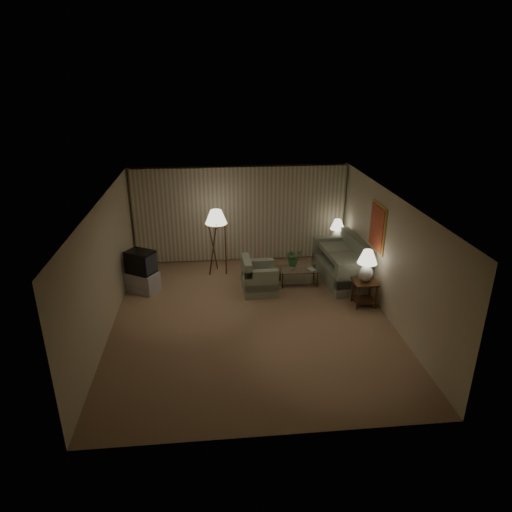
{
  "coord_description": "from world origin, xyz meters",
  "views": [
    {
      "loc": [
        -0.79,
        -8.75,
        5.09
      ],
      "look_at": [
        0.16,
        0.6,
        1.24
      ],
      "focal_mm": 32.0,
      "sensor_mm": 36.0,
      "label": 1
    }
  ],
  "objects_px": {
    "sofa": "(342,265)",
    "floor_lamp": "(217,241)",
    "ottoman": "(259,269)",
    "side_table_far": "(336,249)",
    "coffee_table": "(299,274)",
    "vase": "(293,266)",
    "side_table_near": "(364,289)",
    "table_lamp_far": "(337,229)",
    "table_lamp_near": "(367,263)",
    "crt_tv": "(141,262)",
    "tv_cabinet": "(143,282)",
    "armchair": "(259,279)"
  },
  "relations": [
    {
      "from": "crt_tv",
      "to": "ottoman",
      "type": "height_order",
      "value": "crt_tv"
    },
    {
      "from": "sofa",
      "to": "table_lamp_far",
      "type": "distance_m",
      "value": 1.31
    },
    {
      "from": "sofa",
      "to": "table_lamp_near",
      "type": "bearing_deg",
      "value": 1.65
    },
    {
      "from": "tv_cabinet",
      "to": "coffee_table",
      "type": "bearing_deg",
      "value": 31.7
    },
    {
      "from": "armchair",
      "to": "vase",
      "type": "bearing_deg",
      "value": -71.26
    },
    {
      "from": "sofa",
      "to": "crt_tv",
      "type": "xyz_separation_m",
      "value": [
        -5.05,
        -0.1,
        0.34
      ]
    },
    {
      "from": "side_table_near",
      "to": "side_table_far",
      "type": "bearing_deg",
      "value": 90.0
    },
    {
      "from": "ottoman",
      "to": "vase",
      "type": "bearing_deg",
      "value": -38.99
    },
    {
      "from": "ottoman",
      "to": "floor_lamp",
      "type": "bearing_deg",
      "value": 165.76
    },
    {
      "from": "coffee_table",
      "to": "sofa",
      "type": "bearing_deg",
      "value": 4.97
    },
    {
      "from": "floor_lamp",
      "to": "ottoman",
      "type": "relative_size",
      "value": 3.21
    },
    {
      "from": "table_lamp_near",
      "to": "coffee_table",
      "type": "distance_m",
      "value": 1.96
    },
    {
      "from": "sofa",
      "to": "coffee_table",
      "type": "height_order",
      "value": "sofa"
    },
    {
      "from": "side_table_far",
      "to": "ottoman",
      "type": "relative_size",
      "value": 1.1
    },
    {
      "from": "floor_lamp",
      "to": "armchair",
      "type": "bearing_deg",
      "value": -51.62
    },
    {
      "from": "armchair",
      "to": "ottoman",
      "type": "xyz_separation_m",
      "value": [
        0.11,
        0.97,
        -0.17
      ]
    },
    {
      "from": "vase",
      "to": "side_table_near",
      "type": "bearing_deg",
      "value": -40.79
    },
    {
      "from": "sofa",
      "to": "crt_tv",
      "type": "relative_size",
      "value": 2.7
    },
    {
      "from": "armchair",
      "to": "ottoman",
      "type": "distance_m",
      "value": 0.99
    },
    {
      "from": "floor_lamp",
      "to": "ottoman",
      "type": "xyz_separation_m",
      "value": [
        1.1,
        -0.28,
        -0.74
      ]
    },
    {
      "from": "table_lamp_near",
      "to": "coffee_table",
      "type": "relative_size",
      "value": 0.75
    },
    {
      "from": "floor_lamp",
      "to": "ottoman",
      "type": "distance_m",
      "value": 1.35
    },
    {
      "from": "coffee_table",
      "to": "ottoman",
      "type": "bearing_deg",
      "value": 145.8
    },
    {
      "from": "table_lamp_far",
      "to": "coffee_table",
      "type": "distance_m",
      "value": 1.96
    },
    {
      "from": "side_table_far",
      "to": "ottoman",
      "type": "height_order",
      "value": "side_table_far"
    },
    {
      "from": "armchair",
      "to": "table_lamp_far",
      "type": "xyz_separation_m",
      "value": [
        2.34,
        1.61,
        0.65
      ]
    },
    {
      "from": "tv_cabinet",
      "to": "ottoman",
      "type": "xyz_separation_m",
      "value": [
        2.97,
        0.64,
        -0.07
      ]
    },
    {
      "from": "table_lamp_far",
      "to": "ottoman",
      "type": "distance_m",
      "value": 2.46
    },
    {
      "from": "sofa",
      "to": "vase",
      "type": "xyz_separation_m",
      "value": [
        -1.3,
        -0.1,
        0.06
      ]
    },
    {
      "from": "table_lamp_near",
      "to": "vase",
      "type": "xyz_separation_m",
      "value": [
        -1.45,
        1.25,
        -0.55
      ]
    },
    {
      "from": "ottoman",
      "to": "crt_tv",
      "type": "bearing_deg",
      "value": -167.9
    },
    {
      "from": "table_lamp_far",
      "to": "side_table_near",
      "type": "bearing_deg",
      "value": -90.0
    },
    {
      "from": "sofa",
      "to": "side_table_near",
      "type": "height_order",
      "value": "sofa"
    },
    {
      "from": "table_lamp_near",
      "to": "coffee_table",
      "type": "bearing_deg",
      "value": 136.1
    },
    {
      "from": "crt_tv",
      "to": "floor_lamp",
      "type": "height_order",
      "value": "floor_lamp"
    },
    {
      "from": "table_lamp_near",
      "to": "ottoman",
      "type": "relative_size",
      "value": 1.4
    },
    {
      "from": "table_lamp_far",
      "to": "vase",
      "type": "bearing_deg",
      "value": -138.73
    },
    {
      "from": "armchair",
      "to": "tv_cabinet",
      "type": "relative_size",
      "value": 0.99
    },
    {
      "from": "sofa",
      "to": "floor_lamp",
      "type": "xyz_separation_m",
      "value": [
        -3.18,
        0.81,
        0.48
      ]
    },
    {
      "from": "table_lamp_near",
      "to": "side_table_near",
      "type": "bearing_deg",
      "value": 7.13
    },
    {
      "from": "table_lamp_near",
      "to": "floor_lamp",
      "type": "xyz_separation_m",
      "value": [
        -3.33,
        2.16,
        -0.13
      ]
    },
    {
      "from": "floor_lamp",
      "to": "table_lamp_near",
      "type": "bearing_deg",
      "value": -32.99
    },
    {
      "from": "armchair",
      "to": "tv_cabinet",
      "type": "distance_m",
      "value": 2.88
    },
    {
      "from": "coffee_table",
      "to": "armchair",
      "type": "bearing_deg",
      "value": -162.12
    },
    {
      "from": "sofa",
      "to": "floor_lamp",
      "type": "height_order",
      "value": "floor_lamp"
    },
    {
      "from": "ottoman",
      "to": "side_table_far",
      "type": "bearing_deg",
      "value": 15.9
    },
    {
      "from": "coffee_table",
      "to": "floor_lamp",
      "type": "relative_size",
      "value": 0.58
    },
    {
      "from": "sofa",
      "to": "side_table_far",
      "type": "xyz_separation_m",
      "value": [
        0.15,
        1.17,
        -0.04
      ]
    },
    {
      "from": "table_lamp_far",
      "to": "floor_lamp",
      "type": "distance_m",
      "value": 3.35
    },
    {
      "from": "vase",
      "to": "side_table_far",
      "type": "bearing_deg",
      "value": 41.27
    }
  ]
}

